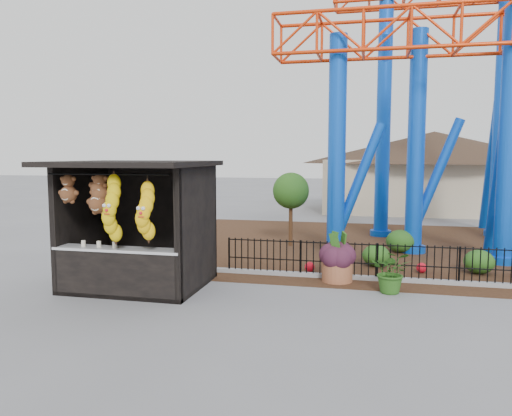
% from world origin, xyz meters
% --- Properties ---
extents(ground, '(120.00, 120.00, 0.00)m').
position_xyz_m(ground, '(0.00, 0.00, 0.00)').
color(ground, slate).
rests_on(ground, ground).
extents(mulch_bed, '(18.00, 12.00, 0.02)m').
position_xyz_m(mulch_bed, '(4.00, 8.00, 0.01)').
color(mulch_bed, '#331E11').
rests_on(mulch_bed, ground).
extents(curb, '(18.00, 0.18, 0.12)m').
position_xyz_m(curb, '(4.00, 3.00, 0.06)').
color(curb, gray).
rests_on(curb, ground).
extents(prize_booth, '(3.50, 3.40, 3.12)m').
position_xyz_m(prize_booth, '(-3.00, 0.91, 1.52)').
color(prize_booth, black).
rests_on(prize_booth, ground).
extents(picket_fence, '(12.20, 0.06, 1.00)m').
position_xyz_m(picket_fence, '(4.90, 3.00, 0.50)').
color(picket_fence, black).
rests_on(picket_fence, ground).
extents(roller_coaster, '(11.00, 6.37, 10.82)m').
position_xyz_m(roller_coaster, '(5.12, 8.23, 6.44)').
color(roller_coaster, blue).
rests_on(roller_coaster, ground).
extents(terracotta_planter, '(0.97, 0.97, 0.57)m').
position_xyz_m(terracotta_planter, '(1.79, 2.70, 0.29)').
color(terracotta_planter, '#9A5838').
rests_on(terracotta_planter, ground).
extents(planter_foliage, '(0.70, 0.70, 0.64)m').
position_xyz_m(planter_foliage, '(1.79, 2.70, 0.89)').
color(planter_foliage, '#371626').
rests_on(planter_foliage, terracotta_planter).
extents(potted_plant, '(1.01, 0.90, 1.03)m').
position_xyz_m(potted_plant, '(3.13, 1.92, 0.51)').
color(potted_plant, '#305B1A').
rests_on(potted_plant, ground).
extents(landscaping, '(8.87, 4.12, 0.75)m').
position_xyz_m(landscaping, '(4.82, 5.55, 0.33)').
color(landscaping, '#234C16').
rests_on(landscaping, mulch_bed).
extents(pavilion, '(15.00, 15.00, 4.80)m').
position_xyz_m(pavilion, '(6.00, 20.00, 3.07)').
color(pavilion, '#BFAD8C').
rests_on(pavilion, ground).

